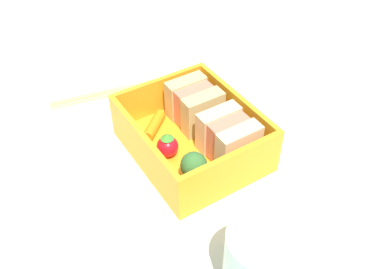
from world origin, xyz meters
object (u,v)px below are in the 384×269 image
carrot_stick_far_left (154,125)px  broccoli_floret (194,166)px  sandwich_left (194,105)px  folded_napkin (58,180)px  sandwich_center_left (228,138)px  drinking_glass (260,265)px  chopstick_pair (124,88)px  strawberry_far_left (166,144)px

carrot_stick_far_left → broccoli_floret: size_ratio=1.17×
sandwich_left → folded_napkin: sandwich_left is taller
sandwich_center_left → drinking_glass: 16.28cm
sandwich_center_left → chopstick_pair: sandwich_center_left is taller
sandwich_center_left → folded_napkin: (-7.53, -17.95, -3.51)cm
broccoli_floret → folded_napkin: size_ratio=0.24×
strawberry_far_left → sandwich_left: bearing=118.6°
sandwich_center_left → carrot_stick_far_left: size_ratio=1.29×
strawberry_far_left → drinking_glass: drinking_glass is taller
sandwich_left → drinking_glass: size_ratio=0.71×
sandwich_center_left → carrot_stick_far_left: 9.86cm
folded_napkin → sandwich_center_left: bearing=67.2°
broccoli_floret → sandwich_left: bearing=147.1°
strawberry_far_left → chopstick_pair: bearing=173.2°
carrot_stick_far_left → drinking_glass: (22.78, -2.20, 2.23)cm
sandwich_left → broccoli_floret: size_ratio=1.50×
sandwich_center_left → chopstick_pair: 19.82cm
carrot_stick_far_left → folded_napkin: bearing=-86.9°
strawberry_far_left → drinking_glass: (18.42, -1.41, 1.51)cm
sandwich_left → broccoli_floret: sandwich_left is taller
broccoli_floret → drinking_glass: 13.23cm
sandwich_center_left → drinking_glass: drinking_glass is taller
broccoli_floret → folded_napkin: bearing=-125.8°
sandwich_center_left → folded_napkin: 19.78cm
drinking_glass → folded_napkin: size_ratio=0.51×
broccoli_floret → chopstick_pair: size_ratio=0.19×
carrot_stick_far_left → folded_napkin: (0.70, -12.86, -1.66)cm
drinking_glass → folded_napkin: drinking_glass is taller
sandwich_center_left → carrot_stick_far_left: sandwich_center_left is taller
carrot_stick_far_left → strawberry_far_left: size_ratio=1.45×
sandwich_left → folded_napkin: (-0.45, -17.95, -3.51)cm
broccoli_floret → chopstick_pair: (-20.56, 1.46, -3.15)cm
carrot_stick_far_left → drinking_glass: bearing=-5.5°
sandwich_center_left → folded_napkin: bearing=-112.8°
strawberry_far_left → chopstick_pair: size_ratio=0.15×
sandwich_center_left → sandwich_left: bearing=180.0°
chopstick_pair → sandwich_center_left: bearing=12.0°
sandwich_center_left → strawberry_far_left: sandwich_center_left is taller
carrot_stick_far_left → strawberry_far_left: bearing=-10.3°
carrot_stick_far_left → drinking_glass: size_ratio=0.55×
sandwich_left → drinking_glass: bearing=-18.6°
sandwich_center_left → chopstick_pair: (-19.11, -4.06, -3.36)cm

